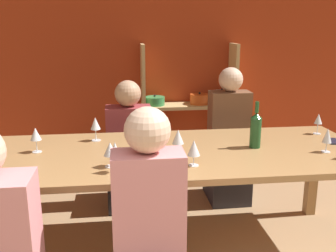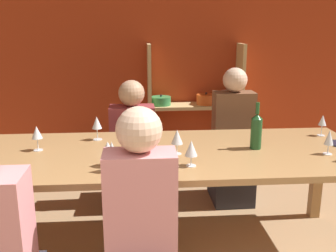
{
  "view_description": "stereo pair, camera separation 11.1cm",
  "coord_description": "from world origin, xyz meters",
  "px_view_note": "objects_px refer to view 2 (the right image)",
  "views": [
    {
      "loc": [
        -0.35,
        -0.57,
        1.6
      ],
      "look_at": [
        -0.04,
        2.03,
        0.91
      ],
      "focal_mm": 42.0,
      "sensor_mm": 36.0,
      "label": 1
    },
    {
      "loc": [
        -0.24,
        -0.58,
        1.6
      ],
      "look_at": [
        -0.04,
        2.03,
        0.91
      ],
      "focal_mm": 42.0,
      "sensor_mm": 36.0,
      "label": 2
    }
  ],
  "objects_px": {
    "wine_glass_empty_a": "(37,133)",
    "wine_glass_white_a": "(97,123)",
    "wine_glass_red_b": "(191,149)",
    "wine_glass_white_c": "(177,138)",
    "wine_glass_empty_b": "(108,149)",
    "wine_glass_white_b": "(322,121)",
    "shelf_unit": "(196,122)",
    "wine_glass_white_e": "(112,150)",
    "dining_table": "(169,162)",
    "wine_glass_empty_d": "(329,138)",
    "person_far_b": "(232,152)",
    "wine_bottle_green": "(256,130)",
    "person_far_a": "(133,159)"
  },
  "relations": [
    {
      "from": "shelf_unit",
      "to": "wine_glass_white_e",
      "type": "relative_size",
      "value": 7.55
    },
    {
      "from": "wine_glass_empty_d",
      "to": "person_far_b",
      "type": "height_order",
      "value": "person_far_b"
    },
    {
      "from": "wine_glass_white_a",
      "to": "wine_glass_white_b",
      "type": "bearing_deg",
      "value": -0.82
    },
    {
      "from": "wine_glass_white_a",
      "to": "wine_glass_white_b",
      "type": "relative_size",
      "value": 1.09
    },
    {
      "from": "shelf_unit",
      "to": "wine_glass_empty_a",
      "type": "distance_m",
      "value": 2.12
    },
    {
      "from": "dining_table",
      "to": "person_far_a",
      "type": "bearing_deg",
      "value": 107.11
    },
    {
      "from": "wine_glass_white_b",
      "to": "wine_glass_empty_b",
      "type": "bearing_deg",
      "value": -161.28
    },
    {
      "from": "wine_glass_white_e",
      "to": "wine_glass_white_b",
      "type": "bearing_deg",
      "value": 22.11
    },
    {
      "from": "dining_table",
      "to": "person_far_a",
      "type": "relative_size",
      "value": 2.4
    },
    {
      "from": "dining_table",
      "to": "wine_glass_empty_b",
      "type": "height_order",
      "value": "wine_glass_empty_b"
    },
    {
      "from": "dining_table",
      "to": "wine_glass_white_e",
      "type": "distance_m",
      "value": 0.54
    },
    {
      "from": "wine_bottle_green",
      "to": "person_far_b",
      "type": "height_order",
      "value": "person_far_b"
    },
    {
      "from": "wine_glass_red_b",
      "to": "person_far_a",
      "type": "distance_m",
      "value": 1.26
    },
    {
      "from": "wine_bottle_green",
      "to": "wine_glass_empty_a",
      "type": "height_order",
      "value": "wine_bottle_green"
    },
    {
      "from": "wine_bottle_green",
      "to": "wine_glass_empty_b",
      "type": "distance_m",
      "value": 1.02
    },
    {
      "from": "wine_glass_white_b",
      "to": "person_far_b",
      "type": "height_order",
      "value": "person_far_b"
    },
    {
      "from": "wine_glass_white_b",
      "to": "wine_glass_empty_d",
      "type": "height_order",
      "value": "wine_glass_empty_d"
    },
    {
      "from": "wine_glass_white_e",
      "to": "shelf_unit",
      "type": "bearing_deg",
      "value": 68.68
    },
    {
      "from": "wine_glass_empty_b",
      "to": "wine_glass_white_e",
      "type": "xyz_separation_m",
      "value": [
        0.03,
        -0.09,
        0.02
      ]
    },
    {
      "from": "wine_bottle_green",
      "to": "wine_glass_empty_a",
      "type": "bearing_deg",
      "value": 177.11
    },
    {
      "from": "wine_glass_empty_a",
      "to": "wine_glass_empty_b",
      "type": "bearing_deg",
      "value": -34.42
    },
    {
      "from": "wine_glass_white_b",
      "to": "wine_glass_white_e",
      "type": "bearing_deg",
      "value": -157.89
    },
    {
      "from": "wine_bottle_green",
      "to": "person_far_a",
      "type": "height_order",
      "value": "person_far_a"
    },
    {
      "from": "wine_glass_white_a",
      "to": "wine_glass_white_b",
      "type": "height_order",
      "value": "wine_glass_white_a"
    },
    {
      "from": "person_far_b",
      "to": "person_far_a",
      "type": "bearing_deg",
      "value": -0.41
    },
    {
      "from": "dining_table",
      "to": "wine_glass_red_b",
      "type": "distance_m",
      "value": 0.36
    },
    {
      "from": "wine_glass_white_a",
      "to": "person_far_a",
      "type": "height_order",
      "value": "person_far_a"
    },
    {
      "from": "dining_table",
      "to": "wine_glass_empty_b",
      "type": "bearing_deg",
      "value": -147.36
    },
    {
      "from": "wine_glass_white_b",
      "to": "wine_glass_red_b",
      "type": "distance_m",
      "value": 1.23
    },
    {
      "from": "wine_glass_white_b",
      "to": "wine_glass_white_c",
      "type": "relative_size",
      "value": 0.97
    },
    {
      "from": "shelf_unit",
      "to": "wine_glass_red_b",
      "type": "xyz_separation_m",
      "value": [
        -0.33,
        -1.99,
        0.35
      ]
    },
    {
      "from": "wine_glass_empty_d",
      "to": "wine_glass_white_b",
      "type": "bearing_deg",
      "value": 69.8
    },
    {
      "from": "wine_glass_red_b",
      "to": "wine_glass_white_c",
      "type": "xyz_separation_m",
      "value": [
        -0.06,
        0.23,
        0.01
      ]
    },
    {
      "from": "wine_glass_white_a",
      "to": "wine_glass_empty_a",
      "type": "height_order",
      "value": "wine_glass_white_a"
    },
    {
      "from": "wine_glass_white_a",
      "to": "person_far_b",
      "type": "xyz_separation_m",
      "value": [
        1.15,
        0.52,
        -0.42
      ]
    },
    {
      "from": "wine_glass_white_a",
      "to": "wine_glass_empty_b",
      "type": "distance_m",
      "value": 0.57
    },
    {
      "from": "wine_glass_red_b",
      "to": "wine_glass_empty_a",
      "type": "bearing_deg",
      "value": 159.08
    },
    {
      "from": "person_far_a",
      "to": "wine_glass_white_c",
      "type": "bearing_deg",
      "value": 108.74
    },
    {
      "from": "wine_glass_empty_d",
      "to": "person_far_a",
      "type": "relative_size",
      "value": 0.15
    },
    {
      "from": "wine_glass_white_a",
      "to": "wine_glass_red_b",
      "type": "distance_m",
      "value": 0.86
    },
    {
      "from": "shelf_unit",
      "to": "wine_glass_white_e",
      "type": "height_order",
      "value": "shelf_unit"
    },
    {
      "from": "wine_glass_white_c",
      "to": "wine_glass_red_b",
      "type": "bearing_deg",
      "value": -74.82
    },
    {
      "from": "shelf_unit",
      "to": "wine_glass_white_c",
      "type": "relative_size",
      "value": 8.29
    },
    {
      "from": "person_far_b",
      "to": "wine_glass_white_a",
      "type": "bearing_deg",
      "value": 24.18
    },
    {
      "from": "shelf_unit",
      "to": "person_far_b",
      "type": "bearing_deg",
      "value": -77.07
    },
    {
      "from": "wine_glass_white_b",
      "to": "wine_glass_empty_d",
      "type": "distance_m",
      "value": 0.46
    },
    {
      "from": "dining_table",
      "to": "wine_bottle_green",
      "type": "bearing_deg",
      "value": 1.5
    },
    {
      "from": "dining_table",
      "to": "wine_glass_empty_a",
      "type": "xyz_separation_m",
      "value": [
        -0.88,
        0.09,
        0.2
      ]
    },
    {
      "from": "wine_glass_empty_a",
      "to": "wine_glass_white_a",
      "type": "bearing_deg",
      "value": 30.35
    },
    {
      "from": "shelf_unit",
      "to": "wine_glass_empty_b",
      "type": "distance_m",
      "value": 2.15
    }
  ]
}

